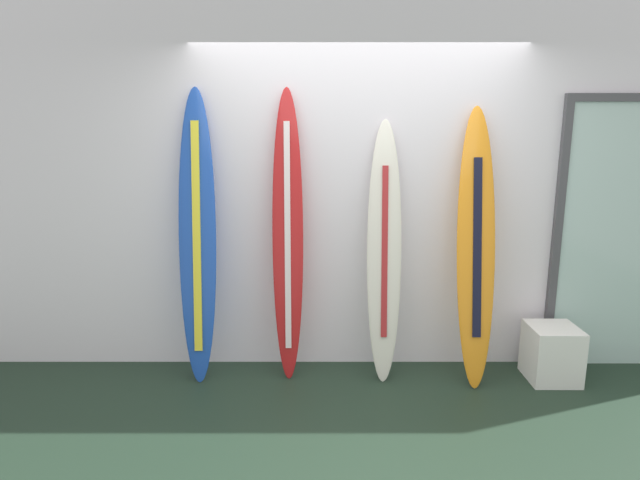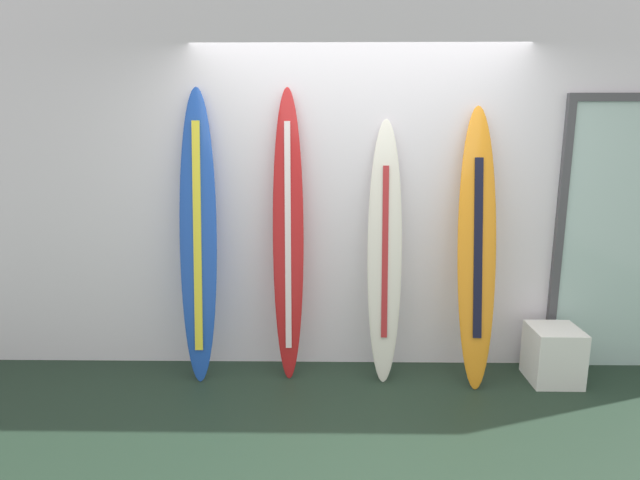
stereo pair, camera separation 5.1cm
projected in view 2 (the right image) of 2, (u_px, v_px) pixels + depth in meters
The scene contains 8 objects.
ground at pixel (366, 452), 3.11m from camera, with size 8.00×8.00×0.04m, color #1C2D20.
wall_back at pixel (357, 191), 4.09m from camera, with size 7.20×0.20×2.80m, color white.
surfboard_cobalt at pixel (198, 239), 3.87m from camera, with size 0.29×0.37×2.19m.
surfboard_crimson at pixel (288, 239), 3.89m from camera, with size 0.24×0.31×2.19m.
surfboard_ivory at pixel (385, 254), 3.88m from camera, with size 0.27×0.37×1.96m.
surfboard_sunset at pixel (477, 249), 3.80m from camera, with size 0.30×0.48×2.06m.
display_block_left at pixel (553, 354), 3.92m from camera, with size 0.36×0.36×0.42m.
glass_door at pixel (634, 232), 4.00m from camera, with size 1.21×0.06×2.14m.
Camera 2 is at (-0.23, -2.79, 1.86)m, focal length 29.13 mm.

